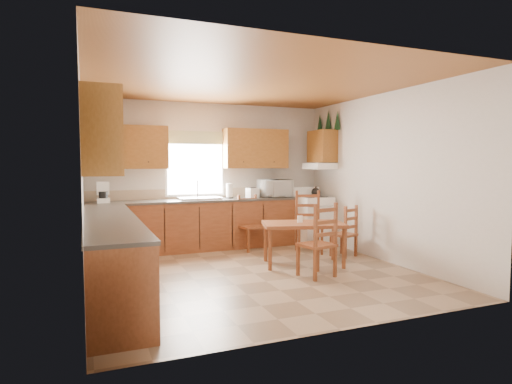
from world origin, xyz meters
name	(u,v)px	position (x,y,z in m)	size (l,w,h in m)	color
floor	(254,273)	(0.00, 0.00, 0.00)	(4.50, 4.50, 0.00)	#896F53
ceiling	(254,83)	(0.00, 0.00, 2.70)	(4.50, 4.50, 0.00)	brown
wall_left	(83,182)	(-2.25, 0.00, 1.35)	(4.50, 4.50, 0.00)	beige
wall_right	(384,177)	(2.25, 0.00, 1.35)	(4.50, 4.50, 0.00)	beige
wall_back	(210,175)	(0.00, 2.25, 1.35)	(4.50, 4.50, 0.00)	beige
wall_front	(344,189)	(0.00, -2.25, 1.35)	(4.50, 4.50, 0.00)	beige
lower_cab_back	(195,226)	(-0.38, 1.95, 0.44)	(3.75, 0.60, 0.88)	brown
lower_cab_left	(111,257)	(-1.95, -0.15, 0.44)	(0.60, 3.60, 0.88)	brown
counter_back	(195,201)	(-0.38, 1.95, 0.90)	(3.75, 0.63, 0.04)	#3E3A35
counter_left	(110,219)	(-1.95, -0.15, 0.90)	(0.63, 3.60, 0.04)	#3E3A35
backsplash	(191,193)	(-0.38, 2.24, 1.01)	(3.75, 0.01, 0.18)	tan
upper_cab_back_left	(126,147)	(-1.55, 2.08, 1.85)	(1.41, 0.33, 0.75)	brown
upper_cab_back_right	(256,149)	(0.86, 2.08, 1.85)	(1.25, 0.33, 0.75)	brown
upper_cab_left	(96,140)	(-2.08, -0.15, 1.85)	(0.33, 3.60, 0.75)	brown
upper_cab_stove	(322,146)	(2.08, 1.65, 1.90)	(0.33, 0.62, 0.62)	brown
range_hood	(320,166)	(2.03, 1.65, 1.52)	(0.44, 0.62, 0.12)	white
window_frame	(195,165)	(-0.30, 2.22, 1.55)	(1.13, 0.02, 1.18)	white
window_pane	(195,165)	(-0.30, 2.21, 1.55)	(1.05, 0.01, 1.10)	white
window_valance	(195,138)	(-0.30, 2.19, 2.05)	(1.19, 0.01, 0.24)	#5C7840
sink_basin	(199,198)	(-0.30, 1.95, 0.94)	(0.75, 0.45, 0.04)	silver
pine_decal_a	(337,120)	(2.21, 1.33, 2.38)	(0.22, 0.22, 0.36)	#13341B
pine_decal_b	(328,120)	(2.21, 1.65, 2.42)	(0.22, 0.22, 0.36)	#13341B
pine_decal_c	(320,123)	(2.21, 1.97, 2.38)	(0.22, 0.22, 0.36)	#13341B
stove	(313,221)	(1.88, 1.64, 0.45)	(0.61, 0.63, 0.91)	white
coffeemaker	(103,194)	(-1.94, 1.91, 1.07)	(0.18, 0.21, 0.30)	white
paper_towel	(229,191)	(0.29, 1.99, 1.06)	(0.12, 0.12, 0.28)	white
toaster	(253,193)	(0.74, 1.95, 1.01)	(0.23, 0.15, 0.19)	white
microwave	(275,188)	(1.21, 1.95, 1.09)	(0.56, 0.40, 0.33)	white
dining_table	(303,244)	(0.90, 0.20, 0.33)	(1.23, 0.70, 0.66)	brown
chair_near_left	(317,240)	(0.75, -0.47, 0.52)	(0.43, 0.41, 1.03)	brown
chair_near_right	(344,231)	(1.83, 0.48, 0.43)	(0.36, 0.35, 0.87)	brown
chair_far_left	(309,222)	(1.42, 0.95, 0.54)	(0.45, 0.43, 1.08)	brown
chair_far_right	(252,223)	(0.57, 1.55, 0.49)	(0.41, 0.40, 0.99)	brown
table_paper	(324,222)	(1.21, 0.12, 0.66)	(0.20, 0.27, 0.00)	white
table_card	(300,219)	(0.86, 0.24, 0.71)	(0.08, 0.02, 0.11)	white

